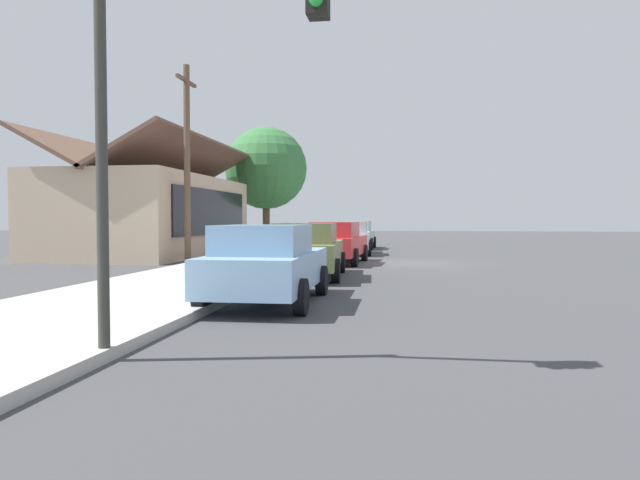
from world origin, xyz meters
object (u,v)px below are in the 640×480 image
at_px(car_cherry, 337,242).
at_px(car_silver, 351,237).
at_px(car_seafoam, 357,235).
at_px(shade_tree, 266,168).
at_px(traffic_light_main, 186,64).
at_px(fire_hydrant_red, 302,248).
at_px(car_olive, 307,250).
at_px(car_skyblue, 267,263).
at_px(utility_pole_wooden, 187,160).

height_order(car_cherry, car_silver, same).
height_order(car_seafoam, shade_tree, shade_tree).
relative_size(shade_tree, traffic_light_main, 1.41).
height_order(car_cherry, shade_tree, shade_tree).
xyz_separation_m(car_seafoam, traffic_light_main, (-26.59, -0.22, 2.68)).
xyz_separation_m(car_cherry, fire_hydrant_red, (1.33, 1.58, -0.32)).
height_order(car_olive, car_silver, same).
distance_m(car_skyblue, car_cherry, 10.68).
xyz_separation_m(car_olive, traffic_light_main, (-10.10, -0.30, 2.67)).
xyz_separation_m(car_olive, car_cherry, (5.43, -0.22, -0.00)).
relative_size(traffic_light_main, utility_pole_wooden, 0.69).
bearing_deg(car_skyblue, shade_tree, 13.19).
bearing_deg(car_skyblue, car_olive, 0.29).
height_order(utility_pole_wooden, fire_hydrant_red, utility_pole_wooden).
height_order(car_seafoam, utility_pole_wooden, utility_pole_wooden).
xyz_separation_m(car_skyblue, traffic_light_main, (-4.85, -0.22, 2.68)).
relative_size(utility_pole_wooden, fire_hydrant_red, 10.56).
bearing_deg(traffic_light_main, car_seafoam, 0.47).
xyz_separation_m(utility_pole_wooden, fire_hydrant_red, (2.35, -4.00, -3.43)).
relative_size(car_silver, traffic_light_main, 0.93).
distance_m(car_skyblue, utility_pole_wooden, 11.52).
relative_size(traffic_light_main, fire_hydrant_red, 7.32).
bearing_deg(car_silver, car_olive, 175.84).
xyz_separation_m(car_olive, shade_tree, (17.97, 5.61, 3.98)).
bearing_deg(shade_tree, car_silver, -139.09).
relative_size(car_cherry, car_seafoam, 1.07).
xyz_separation_m(car_olive, car_seafoam, (16.50, -0.08, -0.00)).
bearing_deg(traffic_light_main, shade_tree, 11.87).
distance_m(car_olive, utility_pole_wooden, 7.61).
bearing_deg(shade_tree, fire_hydrant_red, -159.27).
bearing_deg(traffic_light_main, car_cherry, 0.29).
bearing_deg(fire_hydrant_red, traffic_light_main, -174.38).
bearing_deg(fire_hydrant_red, utility_pole_wooden, 120.39).
distance_m(shade_tree, traffic_light_main, 28.72).
bearing_deg(traffic_light_main, car_olive, 1.68).
xyz_separation_m(car_seafoam, shade_tree, (1.48, 5.68, 3.98)).
xyz_separation_m(car_skyblue, utility_pole_wooden, (9.67, 5.44, 3.11)).
bearing_deg(car_silver, car_cherry, 176.94).
bearing_deg(shade_tree, car_skyblue, -166.25).
bearing_deg(car_cherry, utility_pole_wooden, 103.22).
distance_m(shade_tree, utility_pole_wooden, 13.59).
relative_size(car_skyblue, shade_tree, 0.62).
xyz_separation_m(car_cherry, shade_tree, (12.55, 5.82, 3.98)).
distance_m(car_skyblue, fire_hydrant_red, 12.11).
height_order(car_olive, car_seafoam, same).
xyz_separation_m(shade_tree, fire_hydrant_red, (-11.21, -4.24, -4.30)).
height_order(car_olive, shade_tree, shade_tree).
bearing_deg(utility_pole_wooden, fire_hydrant_red, -59.61).
bearing_deg(car_cherry, shade_tree, 27.84).
height_order(car_seafoam, traffic_light_main, traffic_light_main).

